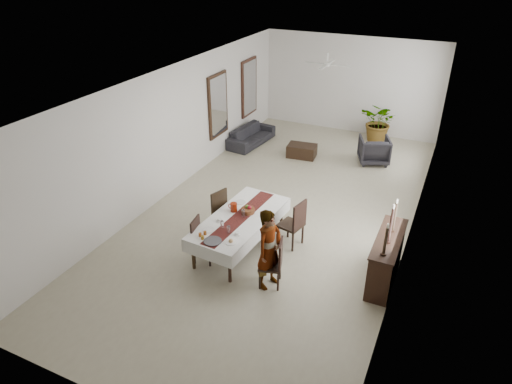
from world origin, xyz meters
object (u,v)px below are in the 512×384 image
object	(u,v)px
dining_table_top	(240,219)
sofa	(251,135)
sideboard_body	(386,260)
red_pitcher	(234,207)
woman	(269,249)

from	to	relation	value
dining_table_top	sofa	xyz separation A→B (m)	(-2.28, 5.34, -0.42)
sideboard_body	red_pitcher	bearing A→B (deg)	-179.70
red_pitcher	sofa	distance (m)	5.59
woman	sofa	world-z (taller)	woman
dining_table_top	red_pitcher	xyz separation A→B (m)	(-0.23, 0.16, 0.13)
sideboard_body	sofa	world-z (taller)	sideboard_body
sideboard_body	sofa	size ratio (longest dim) A/B	0.82
sideboard_body	sofa	distance (m)	7.38
woman	dining_table_top	bearing A→B (deg)	65.48
sofa	woman	bearing A→B (deg)	-145.16
dining_table_top	woman	size ratio (longest dim) A/B	1.44
red_pitcher	woman	world-z (taller)	woman
dining_table_top	red_pitcher	bearing A→B (deg)	149.04
red_pitcher	sofa	xyz separation A→B (m)	(-2.05, 5.17, -0.56)
dining_table_top	sideboard_body	world-z (taller)	sideboard_body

